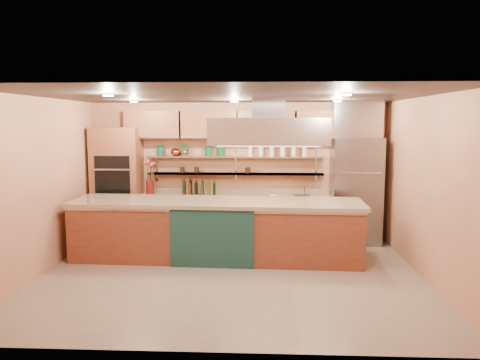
{
  "coord_description": "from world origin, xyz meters",
  "views": [
    {
      "loc": [
        0.49,
        -7.14,
        2.42
      ],
      "look_at": [
        0.11,
        1.0,
        1.39
      ],
      "focal_mm": 35.0,
      "sensor_mm": 36.0,
      "label": 1
    }
  ],
  "objects_px": {
    "island": "(216,230)",
    "copper_kettle": "(176,152)",
    "green_canister": "(221,152)",
    "refrigerator": "(355,191)",
    "kitchen_scale": "(273,194)",
    "flower_vase": "(150,188)"
  },
  "relations": [
    {
      "from": "refrigerator",
      "to": "green_canister",
      "type": "bearing_deg",
      "value": 175.11
    },
    {
      "from": "refrigerator",
      "to": "flower_vase",
      "type": "xyz_separation_m",
      "value": [
        -4.13,
        0.01,
        0.03
      ]
    },
    {
      "from": "green_canister",
      "to": "island",
      "type": "bearing_deg",
      "value": -88.62
    },
    {
      "from": "island",
      "to": "copper_kettle",
      "type": "relative_size",
      "value": 25.5
    },
    {
      "from": "copper_kettle",
      "to": "green_canister",
      "type": "height_order",
      "value": "green_canister"
    },
    {
      "from": "flower_vase",
      "to": "copper_kettle",
      "type": "distance_m",
      "value": 0.9
    },
    {
      "from": "refrigerator",
      "to": "copper_kettle",
      "type": "xyz_separation_m",
      "value": [
        -3.63,
        0.23,
        0.74
      ]
    },
    {
      "from": "kitchen_scale",
      "to": "green_canister",
      "type": "height_order",
      "value": "green_canister"
    },
    {
      "from": "flower_vase",
      "to": "kitchen_scale",
      "type": "bearing_deg",
      "value": 0.0
    },
    {
      "from": "refrigerator",
      "to": "island",
      "type": "xyz_separation_m",
      "value": [
        -2.65,
        -1.24,
        -0.53
      ]
    },
    {
      "from": "kitchen_scale",
      "to": "copper_kettle",
      "type": "distance_m",
      "value": 2.17
    },
    {
      "from": "kitchen_scale",
      "to": "green_canister",
      "type": "distance_m",
      "value": 1.36
    },
    {
      "from": "island",
      "to": "flower_vase",
      "type": "xyz_separation_m",
      "value": [
        -1.47,
        1.25,
        0.56
      ]
    },
    {
      "from": "copper_kettle",
      "to": "green_canister",
      "type": "distance_m",
      "value": 0.94
    },
    {
      "from": "copper_kettle",
      "to": "green_canister",
      "type": "relative_size",
      "value": 1.07
    },
    {
      "from": "refrigerator",
      "to": "copper_kettle",
      "type": "height_order",
      "value": "refrigerator"
    },
    {
      "from": "refrigerator",
      "to": "flower_vase",
      "type": "distance_m",
      "value": 4.13
    },
    {
      "from": "flower_vase",
      "to": "island",
      "type": "bearing_deg",
      "value": -40.36
    },
    {
      "from": "refrigerator",
      "to": "green_canister",
      "type": "xyz_separation_m",
      "value": [
        -2.69,
        0.23,
        0.76
      ]
    },
    {
      "from": "island",
      "to": "green_canister",
      "type": "distance_m",
      "value": 1.95
    },
    {
      "from": "refrigerator",
      "to": "kitchen_scale",
      "type": "bearing_deg",
      "value": 179.65
    },
    {
      "from": "kitchen_scale",
      "to": "green_canister",
      "type": "relative_size",
      "value": 0.84
    }
  ]
}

